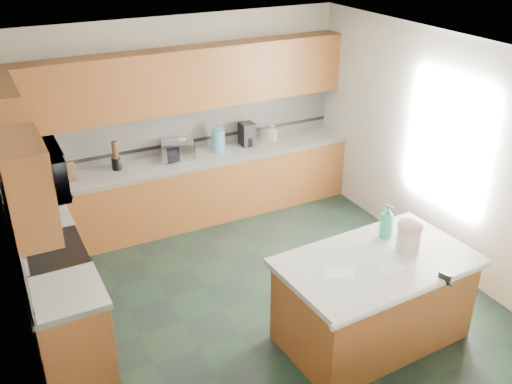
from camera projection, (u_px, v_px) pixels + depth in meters
floor at (258, 298)px, 6.30m from camera, size 4.60×4.60×0.00m
ceiling at (259, 53)px, 5.10m from camera, size 4.60×4.60×0.00m
wall_back at (178, 120)px, 7.55m from camera, size 4.60×0.04×2.70m
wall_front at (417, 322)px, 3.86m from camera, size 4.60×0.04×2.70m
wall_left at (12, 244)px, 4.75m from camera, size 0.04×4.60×2.70m
wall_right at (435, 148)px, 6.66m from camera, size 0.04×4.60×2.70m
back_base_cab at (190, 192)px, 7.70m from camera, size 4.60×0.60×0.86m
back_countertop at (189, 160)px, 7.50m from camera, size 4.60×0.64×0.06m
back_upper_cab at (180, 80)px, 7.14m from camera, size 4.60×0.33×0.78m
back_backsplash at (179, 129)px, 7.58m from camera, size 4.60×0.02×0.63m
back_accent_band at (180, 143)px, 7.66m from camera, size 4.60×0.01×0.05m
left_base_cab_rear at (45, 254)px, 6.32m from camera, size 0.60×0.82×0.86m
left_counter_rear at (38, 217)px, 6.11m from camera, size 0.64×0.82×0.06m
left_base_cab_front at (73, 336)px, 5.10m from camera, size 0.60×0.72×0.86m
left_counter_front at (65, 294)px, 4.90m from camera, size 0.64×0.72×0.06m
left_backsplash at (11, 226)px, 5.25m from camera, size 0.02×2.30×0.63m
left_accent_band at (16, 244)px, 5.34m from camera, size 0.01×2.30×0.05m
left_upper_cab_rear at (4, 123)px, 5.70m from camera, size 0.33×1.09×0.78m
left_upper_cab_front at (27, 187)px, 4.37m from camera, size 0.33×0.72×0.78m
range_body at (58, 291)px, 5.69m from camera, size 0.60×0.76×0.88m
range_oven_door at (88, 286)px, 5.82m from camera, size 0.02×0.68×0.55m
range_cooktop at (51, 252)px, 5.48m from camera, size 0.62×0.78×0.04m
range_handle at (86, 254)px, 5.67m from camera, size 0.02×0.66×0.02m
range_backguard at (20, 248)px, 5.32m from camera, size 0.06×0.76×0.18m
microwave at (36, 173)px, 5.11m from camera, size 0.50×0.73×0.41m
island_base at (373, 302)px, 5.54m from camera, size 1.78×1.08×0.86m
island_top at (377, 262)px, 5.34m from camera, size 1.89×1.18×0.06m
island_bullnose at (417, 293)px, 4.91m from camera, size 1.84×0.15×0.06m
treat_jar at (408, 240)px, 5.42m from camera, size 0.29×0.29×0.23m
treat_jar_lid at (410, 226)px, 5.35m from camera, size 0.24×0.24×0.15m
treat_jar_knob at (411, 221)px, 5.33m from camera, size 0.08×0.03×0.03m
treat_jar_knob_end_l at (408, 222)px, 5.31m from camera, size 0.04×0.04×0.04m
treat_jar_knob_end_r at (414, 220)px, 5.34m from camera, size 0.04×0.04×0.04m
soap_bottle_island at (387, 221)px, 5.62m from camera, size 0.15×0.15×0.36m
paper_sheet_a at (391, 268)px, 5.20m from camera, size 0.28×0.22×0.00m
paper_sheet_b at (340, 273)px, 5.13m from camera, size 0.31×0.29×0.00m
clamp_body at (445, 278)px, 5.04m from camera, size 0.07×0.11×0.10m
clamp_handle at (450, 284)px, 4.99m from camera, size 0.02×0.08×0.02m
knife_block at (70, 171)px, 6.86m from camera, size 0.12×0.16×0.23m
utensil_crock at (117, 164)px, 7.14m from camera, size 0.12×0.12×0.15m
utensil_bundle at (115, 150)px, 7.05m from camera, size 0.07×0.07×0.22m
toaster_oven at (178, 150)px, 7.42m from camera, size 0.48×0.40×0.24m
toaster_oven_door at (181, 154)px, 7.32m from camera, size 0.38×0.01×0.20m
paper_towel at (182, 147)px, 7.49m from camera, size 0.11×0.11×0.26m
paper_towel_base at (183, 156)px, 7.55m from camera, size 0.17×0.17×0.01m
water_jug at (218, 140)px, 7.65m from camera, size 0.19×0.19×0.31m
water_jug_neck at (218, 128)px, 7.58m from camera, size 0.09×0.09×0.04m
coffee_maker at (247, 134)px, 7.85m from camera, size 0.19×0.20×0.32m
coffee_carafe at (249, 141)px, 7.85m from camera, size 0.13×0.13×0.13m
soap_bottle_back at (272, 133)px, 8.00m from camera, size 0.15×0.15×0.24m
soap_back_cap at (272, 124)px, 7.94m from camera, size 0.02×0.02×0.03m
window_light_proxy at (447, 142)px, 6.42m from camera, size 0.02×1.40×1.10m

